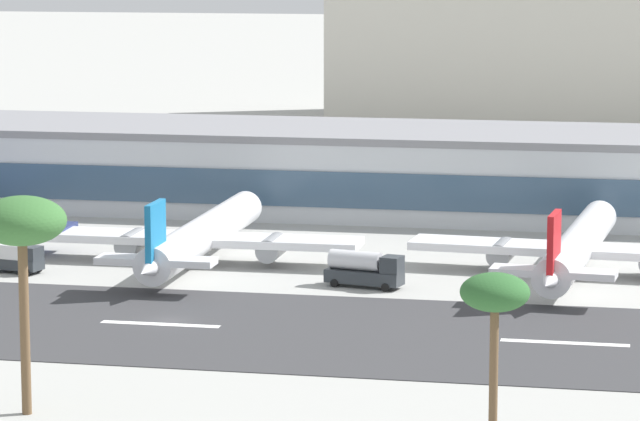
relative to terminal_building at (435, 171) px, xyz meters
The scene contains 12 objects.
ground_plane 75.14m from the terminal_building, 102.84° to the right, with size 1400.00×1400.00×0.00m, color #A8A8A3.
runway_strip 76.67m from the terminal_building, 102.58° to the right, with size 800.00×32.97×0.08m, color #38383A.
runway_centreline_dash_4 76.74m from the terminal_building, 102.84° to the right, with size 12.00×1.20×0.01m, color white.
runway_centreline_dash_5 78.08m from the terminal_building, 73.37° to the right, with size 12.00×1.20×0.01m, color white.
terminal_building is the anchor object (origin of this frame).
distant_hotel_block 129.84m from the terminal_building, 81.37° to the left, with size 114.94×31.28×40.44m, color beige.
airliner_blue_tail_gate_1 48.50m from the terminal_building, 116.59° to the right, with size 37.49×47.56×9.93m.
airliner_red_tail_gate_2 46.76m from the terminal_building, 62.63° to the right, with size 38.15×46.90×9.79m.
service_fuel_truck_0 52.70m from the terminal_building, 90.65° to the right, with size 8.86×4.37×3.95m.
service_box_truck_1 66.32m from the terminal_building, 127.85° to the right, with size 6.40×3.81×3.25m.
palm_tree_0 115.15m from the terminal_building, 80.29° to the right, with size 4.98×4.98×14.06m.
palm_tree_3 109.12m from the terminal_building, 99.65° to the right, with size 7.05×7.05×17.51m.
Camera 1 is at (47.31, -157.96, 37.19)m, focal length 95.65 mm.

